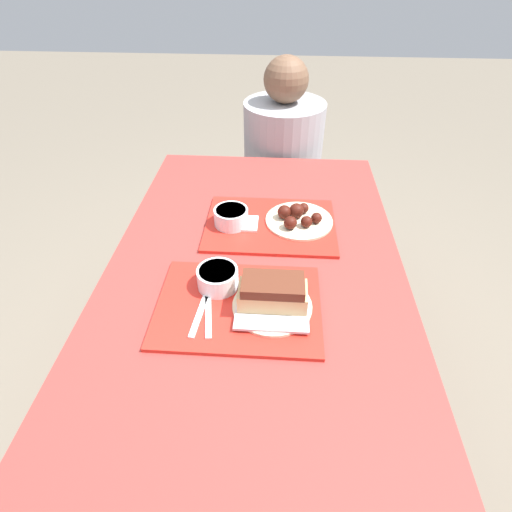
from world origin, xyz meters
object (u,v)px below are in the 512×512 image
Objects in this scene: tray_near at (239,306)px; wings_plate_far at (298,217)px; bowl_coleslaw_near at (218,277)px; brisket_sandwich_plate at (272,297)px; person_seated_across at (283,143)px; bowl_coleslaw_far at (231,216)px; tray_far at (270,225)px.

wings_plate_far reaches higher than tray_near.
tray_near is 3.82× the size of bowl_coleslaw_near.
bowl_coleslaw_near is (-0.06, 0.07, 0.04)m from tray_near.
bowl_coleslaw_near is at bearing 154.93° from brisket_sandwich_plate.
person_seated_across is (0.17, 1.07, -0.07)m from bowl_coleslaw_near.
tray_near is at bearing 177.59° from brisket_sandwich_plate.
bowl_coleslaw_near is at bearing -90.51° from bowl_coleslaw_far.
tray_far is 0.10m from wings_plate_far.
bowl_coleslaw_far is (-0.06, 0.38, 0.04)m from tray_near.
bowl_coleslaw_near is 1.00× the size of bowl_coleslaw_far.
bowl_coleslaw_near reaches higher than tray_far.
tray_near is at bearing -80.62° from bowl_coleslaw_far.
person_seated_across is at bearing 80.85° from bowl_coleslaw_near.
bowl_coleslaw_far is 0.23m from wings_plate_far.
bowl_coleslaw_far is at bearing 111.96° from brisket_sandwich_plate.
bowl_coleslaw_near is 0.31m from bowl_coleslaw_far.
person_seated_across is at bearing 94.40° from wings_plate_far.
bowl_coleslaw_far is at bearing -173.29° from wings_plate_far.
tray_near is at bearing -95.40° from person_seated_across.
wings_plate_far is at bearing 55.47° from bowl_coleslaw_near.
bowl_coleslaw_near is (-0.14, -0.32, 0.04)m from tray_far.
bowl_coleslaw_far is (0.00, 0.31, 0.00)m from bowl_coleslaw_near.
person_seated_across is at bearing 77.48° from bowl_coleslaw_far.
brisket_sandwich_plate is (0.16, -0.07, 0.01)m from bowl_coleslaw_near.
brisket_sandwich_plate is at bearing -87.18° from tray_far.
tray_far is 3.82× the size of bowl_coleslaw_far.
tray_near is 1.00× the size of tray_far.
person_seated_across reaches higher than tray_near.
tray_far is 0.14m from bowl_coleslaw_far.
person_seated_across reaches higher than wings_plate_far.
tray_far is 1.91× the size of wings_plate_far.
bowl_coleslaw_near is at bearing -113.23° from tray_far.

